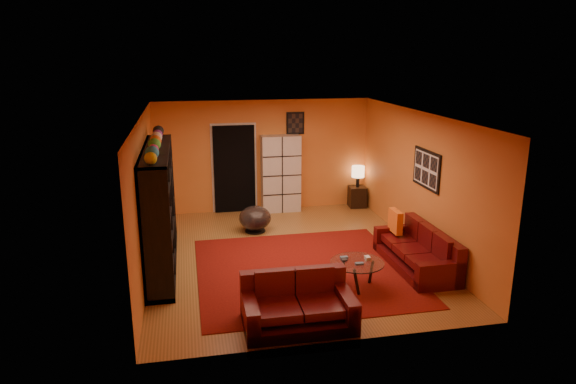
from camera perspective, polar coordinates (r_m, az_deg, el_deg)
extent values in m
plane|color=brown|center=(9.59, 0.13, -7.08)|extent=(6.00, 6.00, 0.00)
plane|color=white|center=(8.93, 0.14, 8.55)|extent=(6.00, 6.00, 0.00)
plane|color=orange|center=(12.05, -2.72, 4.03)|extent=(6.00, 0.00, 6.00)
plane|color=orange|center=(6.40, 5.54, -6.29)|extent=(6.00, 0.00, 6.00)
plane|color=orange|center=(9.03, -15.60, -0.36)|extent=(0.00, 6.00, 6.00)
plane|color=orange|center=(9.96, 14.38, 1.17)|extent=(0.00, 6.00, 6.00)
cube|color=#5C0D0A|center=(8.98, 1.67, -8.65)|extent=(3.60, 3.60, 0.01)
cube|color=black|center=(11.99, -5.98, 2.54)|extent=(0.95, 0.10, 2.04)
cube|color=black|center=(9.62, 15.15, 2.47)|extent=(0.03, 1.00, 0.70)
cube|color=black|center=(12.04, 0.81, 7.66)|extent=(0.42, 0.03, 0.52)
cube|color=black|center=(9.08, -14.08, -1.81)|extent=(0.45, 3.00, 2.10)
imported|color=black|center=(9.00, -13.77, -2.18)|extent=(1.02, 0.13, 0.59)
cube|color=#45090B|center=(9.30, 13.93, -7.21)|extent=(0.82, 1.96, 0.32)
cube|color=#45090B|center=(9.34, 15.76, -5.50)|extent=(0.20, 1.96, 0.85)
cube|color=#45090B|center=(8.52, 16.58, -8.45)|extent=(0.80, 0.19, 0.62)
cube|color=#45090B|center=(10.00, 11.80, -4.56)|extent=(0.80, 0.19, 0.62)
cube|color=#45090B|center=(8.73, 15.33, -6.63)|extent=(0.59, 0.52, 0.12)
cube|color=#45090B|center=(9.17, 13.83, -5.45)|extent=(0.59, 0.52, 0.12)
cube|color=#45090B|center=(9.62, 12.47, -4.37)|extent=(0.59, 0.52, 0.12)
cube|color=#45090B|center=(7.24, 1.14, -13.52)|extent=(1.52, 0.92, 0.32)
cube|color=#45090B|center=(7.43, 0.57, -10.41)|extent=(1.51, 0.20, 0.85)
cube|color=#45090B|center=(7.32, 6.35, -11.94)|extent=(0.19, 0.91, 0.62)
cube|color=#45090B|center=(7.07, -4.26, -12.91)|extent=(0.19, 0.91, 0.62)
cube|color=#45090B|center=(7.12, 3.52, -11.25)|extent=(0.56, 0.69, 0.12)
cube|color=#45090B|center=(7.01, -1.12, -11.66)|extent=(0.56, 0.69, 0.12)
cube|color=orange|center=(9.69, 11.85, -3.20)|extent=(0.12, 0.42, 0.42)
cylinder|color=silver|center=(8.27, 7.69, -7.76)|extent=(0.86, 0.86, 0.02)
cylinder|color=black|center=(8.48, 9.22, -8.80)|extent=(0.05, 0.05, 0.41)
cylinder|color=black|center=(8.48, 6.07, -8.69)|extent=(0.05, 0.05, 0.41)
cylinder|color=black|center=(8.11, 7.62, -9.89)|extent=(0.05, 0.05, 0.41)
cube|color=beige|center=(12.00, -0.81, 2.05)|extent=(0.90, 0.41, 1.80)
cylinder|color=black|center=(10.83, -3.66, -4.31)|extent=(0.44, 0.44, 0.03)
cylinder|color=black|center=(10.81, -3.66, -3.91)|extent=(0.06, 0.06, 0.15)
ellipsoid|color=#3B3434|center=(10.74, -3.68, -2.90)|extent=(0.67, 0.67, 0.50)
cube|color=black|center=(12.59, 7.69, -0.51)|extent=(0.44, 0.44, 0.50)
cylinder|color=black|center=(12.50, 7.75, 1.13)|extent=(0.08, 0.08, 0.24)
cylinder|color=#E9B980|center=(12.44, 7.79, 2.26)|extent=(0.31, 0.31, 0.26)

